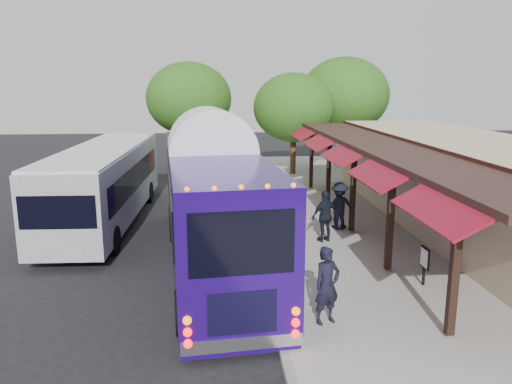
# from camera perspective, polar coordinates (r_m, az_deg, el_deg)

# --- Properties ---
(ground) EXTENTS (90.00, 90.00, 0.00)m
(ground) POSITION_cam_1_polar(r_m,az_deg,el_deg) (14.94, 0.72, -10.01)
(ground) COLOR black
(ground) RESTS_ON ground
(sidewalk) EXTENTS (10.00, 40.00, 0.15)m
(sidewalk) POSITION_cam_1_polar(r_m,az_deg,el_deg) (19.67, 14.25, -4.61)
(sidewalk) COLOR #9E9B93
(sidewalk) RESTS_ON ground
(curb) EXTENTS (0.20, 40.00, 0.16)m
(curb) POSITION_cam_1_polar(r_m,az_deg,el_deg) (18.67, -0.32, -5.13)
(curb) COLOR gray
(curb) RESTS_ON ground
(station_shelter) EXTENTS (8.15, 20.00, 3.60)m
(station_shelter) POSITION_cam_1_polar(r_m,az_deg,el_deg) (20.61, 23.44, 0.59)
(station_shelter) COLOR tan
(station_shelter) RESTS_ON ground
(coach_bus) EXTENTS (3.80, 12.48, 3.93)m
(coach_bus) POSITION_cam_1_polar(r_m,az_deg,el_deg) (15.82, -5.08, -0.75)
(coach_bus) COLOR #210863
(coach_bus) RESTS_ON ground
(city_bus) EXTENTS (2.92, 11.79, 3.15)m
(city_bus) POSITION_cam_1_polar(r_m,az_deg,el_deg) (21.43, -16.83, 1.21)
(city_bus) COLOR gray
(city_bus) RESTS_ON ground
(ped_a) EXTENTS (0.80, 0.68, 1.86)m
(ped_a) POSITION_cam_1_polar(r_m,az_deg,el_deg) (11.91, 8.12, -10.52)
(ped_a) COLOR black
(ped_a) RESTS_ON sidewalk
(ped_b) EXTENTS (0.88, 0.74, 1.59)m
(ped_b) POSITION_cam_1_polar(r_m,az_deg,el_deg) (19.67, 9.28, -1.76)
(ped_b) COLOR black
(ped_b) RESTS_ON sidewalk
(ped_c) EXTENTS (1.17, 0.80, 1.85)m
(ped_c) POSITION_cam_1_polar(r_m,az_deg,el_deg) (17.84, 7.94, -2.74)
(ped_c) COLOR black
(ped_c) RESTS_ON sidewalk
(ped_d) EXTENTS (1.28, 0.86, 1.84)m
(ped_d) POSITION_cam_1_polar(r_m,az_deg,el_deg) (19.39, 9.49, -1.59)
(ped_d) COLOR black
(ped_d) RESTS_ON sidewalk
(sign_board) EXTENTS (0.07, 0.50, 1.11)m
(sign_board) POSITION_cam_1_polar(r_m,az_deg,el_deg) (14.69, 18.73, -7.34)
(sign_board) COLOR black
(sign_board) RESTS_ON sidewalk
(tree_left) EXTENTS (4.94, 4.94, 6.32)m
(tree_left) POSITION_cam_1_polar(r_m,az_deg,el_deg) (30.88, 4.33, 9.58)
(tree_left) COLOR #382314
(tree_left) RESTS_ON ground
(tree_mid) EXTENTS (5.74, 5.74, 7.35)m
(tree_mid) POSITION_cam_1_polar(r_m,az_deg,el_deg) (33.35, 10.08, 10.82)
(tree_mid) COLOR #382314
(tree_mid) RESTS_ON ground
(tree_right) EXTENTS (5.03, 5.03, 6.44)m
(tree_right) POSITION_cam_1_polar(r_m,az_deg,el_deg) (35.37, 10.00, 9.91)
(tree_right) COLOR #382314
(tree_right) RESTS_ON ground
(tree_far) EXTENTS (5.51, 5.51, 7.05)m
(tree_far) POSITION_cam_1_polar(r_m,az_deg,el_deg) (33.01, -7.69, 10.53)
(tree_far) COLOR #382314
(tree_far) RESTS_ON ground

